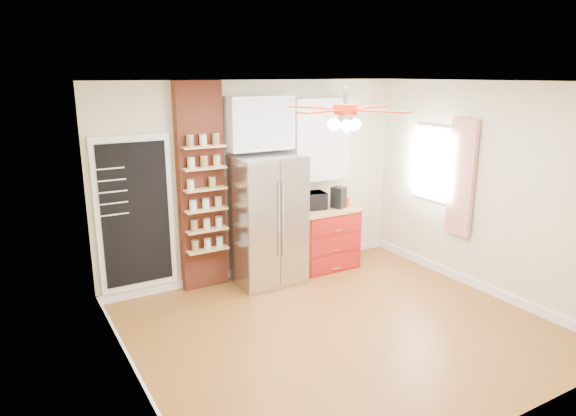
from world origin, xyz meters
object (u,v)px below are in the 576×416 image
fridge (267,220)px  canister_left (345,202)px  red_cabinet (324,238)px  coffee_maker (338,197)px  pantry_jar_oats (190,185)px  toaster_oven (310,201)px  ceiling_fan (345,110)px

fridge → canister_left: fridge is taller
red_cabinet → coffee_maker: (0.18, -0.08, 0.60)m
fridge → pantry_jar_oats: (-0.99, 0.15, 0.56)m
red_cabinet → toaster_oven: (-0.21, 0.07, 0.57)m
canister_left → pantry_jar_oats: bearing=175.7°
coffee_maker → pantry_jar_oats: bearing=153.3°
canister_left → pantry_jar_oats: size_ratio=1.12×
toaster_oven → canister_left: bearing=-5.5°
toaster_oven → red_cabinet: bearing=-8.5°
canister_left → toaster_oven: bearing=164.1°
canister_left → coffee_maker: bearing=-178.4°
coffee_maker → red_cabinet: bearing=134.4°
red_cabinet → toaster_oven: bearing=161.1°
ceiling_fan → pantry_jar_oats: bearing=120.4°
red_cabinet → pantry_jar_oats: 2.20m
coffee_maker → toaster_oven: bearing=136.8°
ceiling_fan → coffee_maker: bearing=55.4°
fridge → ceiling_fan: size_ratio=1.25×
red_cabinet → ceiling_fan: (-0.92, -1.68, 1.97)m
ceiling_fan → canister_left: bearing=52.5°
toaster_oven → ceiling_fan: bearing=-101.8°
toaster_oven → coffee_maker: coffee_maker is taller
coffee_maker → pantry_jar_oats: 2.19m
red_cabinet → canister_left: bearing=-13.8°
coffee_maker → canister_left: (0.13, 0.00, -0.08)m
ceiling_fan → canister_left: ceiling_fan is taller
fridge → red_cabinet: bearing=3.0°
fridge → canister_left: (1.28, -0.03, 0.09)m
red_cabinet → coffee_maker: coffee_maker is taller
fridge → coffee_maker: bearing=-1.5°
red_cabinet → ceiling_fan: 2.75m
ceiling_fan → toaster_oven: ceiling_fan is taller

